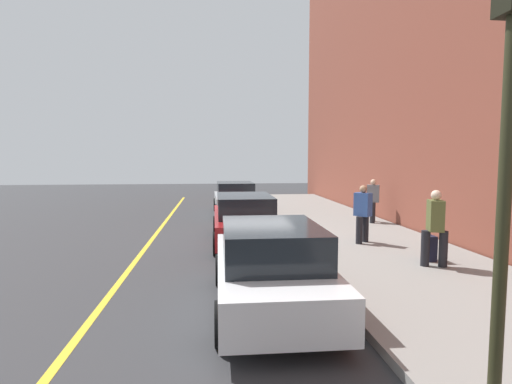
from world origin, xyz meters
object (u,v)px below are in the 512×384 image
Objects in this scene: parked_car_red at (244,219)px; parked_car_white at (270,267)px; pedestrian_olive_coat at (435,226)px; rolling_suitcase at (430,248)px; traffic_light_pole at (508,101)px; pedestrian_grey_coat at (373,199)px; parked_car_silver at (235,198)px; pedestrian_blue_coat at (363,212)px.

parked_car_white is at bearing -179.48° from parked_car_red.
rolling_suitcase is (0.50, -0.17, -0.63)m from pedestrian_olive_coat.
pedestrian_olive_coat is 0.40× the size of traffic_light_pole.
pedestrian_grey_coat reaches higher than parked_car_red.
traffic_light_pole reaches higher than parked_car_red.
traffic_light_pole reaches higher than pedestrian_grey_coat.
rolling_suitcase is at bearing 171.01° from pedestrian_grey_coat.
parked_car_silver is (11.72, 0.00, -0.00)m from parked_car_white.
parked_car_red is 9.18m from traffic_light_pole.
pedestrian_blue_coat is at bearing -37.01° from parked_car_white.
pedestrian_olive_coat reaches higher than parked_car_white.
parked_car_red is at bearing 74.74° from pedestrian_blue_coat.
traffic_light_pole is (-3.34, -1.67, 2.38)m from parked_car_white.
pedestrian_grey_coat is at bearing -16.90° from traffic_light_pole.
parked_car_red is at bearing 179.59° from parked_car_silver.
rolling_suitcase is at bearing -61.33° from parked_car_white.
rolling_suitcase is (2.30, -4.21, -0.30)m from parked_car_white.
parked_car_white is 4.44m from pedestrian_olive_coat.
parked_car_white is at bearing 147.42° from pedestrian_grey_coat.
traffic_light_pole is at bearing -173.66° from parked_car_silver.
pedestrian_blue_coat is 8.22m from traffic_light_pole.
pedestrian_olive_coat is 6.02m from traffic_light_pole.
pedestrian_grey_coat is 1.71× the size of rolling_suitcase.
traffic_light_pole is (-5.14, 2.37, 2.05)m from pedestrian_olive_coat.
traffic_light_pole is at bearing -153.43° from parked_car_white.
traffic_light_pole reaches higher than rolling_suitcase.
parked_car_white and parked_car_silver have the same top height.
pedestrian_grey_coat is (-3.72, -5.12, 0.28)m from parked_car_silver.
parked_car_red is at bearing 48.98° from pedestrian_olive_coat.
pedestrian_grey_coat is at bearing -8.99° from rolling_suitcase.
parked_car_white reaches higher than rolling_suitcase.
parked_car_silver is 8.03m from pedestrian_blue_coat.
parked_car_white is 5.56m from pedestrian_blue_coat.
traffic_light_pole is 6.74m from rolling_suitcase.
traffic_light_pole reaches higher than parked_car_white.
pedestrian_olive_coat reaches higher than rolling_suitcase.
traffic_light_pole is (-7.78, 1.67, 2.08)m from pedestrian_blue_coat.
pedestrian_blue_coat reaches higher than pedestrian_grey_coat.
traffic_light_pole is at bearing 163.10° from pedestrian_grey_coat.
traffic_light_pole reaches higher than parked_car_silver.
parked_car_white is 4.43m from traffic_light_pole.
parked_car_silver is at bearing 53.99° from pedestrian_grey_coat.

